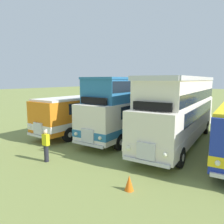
{
  "coord_description": "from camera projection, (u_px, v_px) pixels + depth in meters",
  "views": [
    {
      "loc": [
        -1.52,
        -14.75,
        4.32
      ],
      "look_at": [
        -11.09,
        -0.33,
        1.75
      ],
      "focal_mm": 34.85,
      "sensor_mm": 36.0,
      "label": 1
    }
  ],
  "objects": [
    {
      "name": "bus_third_in_row",
      "position": [
        181.0,
        109.0,
        14.65
      ],
      "size": [
        2.92,
        11.66,
        4.52
      ],
      "color": "silver",
      "rests_on": "ground"
    },
    {
      "name": "bus_second_in_row",
      "position": [
        131.0,
        104.0,
        16.75
      ],
      "size": [
        2.64,
        10.39,
        4.49
      ],
      "color": "silver",
      "rests_on": "ground"
    },
    {
      "name": "marshal_person",
      "position": [
        46.0,
        146.0,
        11.46
      ],
      "size": [
        0.36,
        0.24,
        1.73
      ],
      "color": "#23232D",
      "rests_on": "ground"
    },
    {
      "name": "cone_mid_row",
      "position": [
        129.0,
        183.0,
        8.53
      ],
      "size": [
        0.36,
        0.36,
        0.62
      ],
      "primitive_type": "cone",
      "color": "orange",
      "rests_on": "ground"
    },
    {
      "name": "bus_first_in_row",
      "position": [
        92.0,
        110.0,
        18.77
      ],
      "size": [
        2.97,
        10.95,
        2.99
      ],
      "color": "orange",
      "rests_on": "ground"
    }
  ]
}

